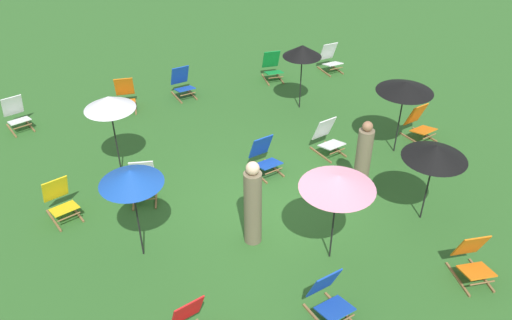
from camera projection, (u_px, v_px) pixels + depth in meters
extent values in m
plane|color=#2D6026|center=(280.00, 213.00, 10.05)|extent=(40.00, 40.00, 0.00)
cube|color=olive|center=(119.00, 109.00, 13.50)|extent=(0.18, 0.75, 0.04)
cube|color=olive|center=(136.00, 107.00, 13.57)|extent=(0.18, 0.75, 0.04)
cube|color=orange|center=(126.00, 102.00, 13.31)|extent=(0.55, 0.51, 0.13)
cube|color=orange|center=(124.00, 87.00, 13.40)|extent=(0.52, 0.33, 0.57)
cylinder|color=olive|center=(126.00, 108.00, 13.19)|extent=(0.44, 0.11, 0.03)
cube|color=olive|center=(340.00, 309.00, 8.10)|extent=(0.15, 0.76, 0.04)
cube|color=#1947B7|center=(335.00, 309.00, 7.79)|extent=(0.54, 0.50, 0.13)
cube|color=#1947B7|center=(324.00, 283.00, 7.84)|extent=(0.51, 0.32, 0.57)
cube|color=olive|center=(134.00, 198.00, 10.40)|extent=(0.23, 0.74, 0.04)
cube|color=olive|center=(156.00, 196.00, 10.45)|extent=(0.23, 0.74, 0.04)
cube|color=white|center=(144.00, 191.00, 10.20)|extent=(0.58, 0.54, 0.13)
cube|color=white|center=(142.00, 170.00, 10.29)|extent=(0.53, 0.36, 0.57)
cylinder|color=olive|center=(144.00, 200.00, 10.08)|extent=(0.43, 0.14, 0.03)
cube|color=olive|center=(265.00, 80.00, 14.96)|extent=(0.14, 0.76, 0.04)
cube|color=olive|center=(280.00, 78.00, 15.06)|extent=(0.14, 0.76, 0.04)
cube|color=#148C38|center=(274.00, 72.00, 14.79)|extent=(0.54, 0.49, 0.13)
cube|color=#148C38|center=(271.00, 59.00, 14.87)|extent=(0.51, 0.31, 0.57)
cylinder|color=olive|center=(276.00, 77.00, 14.67)|extent=(0.44, 0.09, 0.03)
cube|color=olive|center=(11.00, 131.00, 12.59)|extent=(0.23, 0.74, 0.04)
cube|color=olive|center=(30.00, 125.00, 12.81)|extent=(0.23, 0.74, 0.04)
cube|color=white|center=(19.00, 121.00, 12.49)|extent=(0.58, 0.54, 0.13)
cube|color=white|center=(12.00, 106.00, 12.53)|extent=(0.53, 0.36, 0.57)
cylinder|color=olive|center=(23.00, 126.00, 12.40)|extent=(0.43, 0.14, 0.03)
cube|color=olive|center=(54.00, 221.00, 9.84)|extent=(0.23, 0.74, 0.04)
cube|color=olive|center=(76.00, 211.00, 10.06)|extent=(0.23, 0.74, 0.04)
cube|color=yellow|center=(64.00, 209.00, 9.74)|extent=(0.58, 0.54, 0.13)
cube|color=yellow|center=(55.00, 189.00, 9.78)|extent=(0.53, 0.36, 0.57)
cylinder|color=olive|center=(69.00, 217.00, 9.65)|extent=(0.43, 0.14, 0.03)
cube|color=olive|center=(412.00, 140.00, 12.24)|extent=(0.17, 0.75, 0.04)
cube|color=olive|center=(425.00, 135.00, 12.44)|extent=(0.17, 0.75, 0.04)
cube|color=orange|center=(423.00, 130.00, 12.13)|extent=(0.55, 0.51, 0.13)
cube|color=orange|center=(416.00, 114.00, 12.18)|extent=(0.52, 0.33, 0.57)
cylinder|color=olive|center=(429.00, 136.00, 12.03)|extent=(0.44, 0.10, 0.03)
cube|color=olive|center=(257.00, 174.00, 11.09)|extent=(0.17, 0.75, 0.04)
cube|color=olive|center=(274.00, 168.00, 11.28)|extent=(0.17, 0.75, 0.04)
cube|color=#1947B7|center=(268.00, 164.00, 10.97)|extent=(0.55, 0.51, 0.13)
cube|color=#1947B7|center=(261.00, 146.00, 11.02)|extent=(0.52, 0.33, 0.57)
cylinder|color=olive|center=(274.00, 171.00, 10.87)|extent=(0.44, 0.10, 0.03)
cube|color=olive|center=(324.00, 72.00, 15.42)|extent=(0.07, 0.76, 0.04)
cube|color=olive|center=(336.00, 69.00, 15.58)|extent=(0.07, 0.76, 0.04)
cube|color=white|center=(333.00, 64.00, 15.28)|extent=(0.50, 0.45, 0.13)
cube|color=white|center=(328.00, 51.00, 15.35)|extent=(0.49, 0.27, 0.57)
cylinder|color=olive|center=(336.00, 69.00, 15.17)|extent=(0.44, 0.05, 0.03)
cube|color=olive|center=(321.00, 155.00, 11.71)|extent=(0.18, 0.75, 0.04)
cube|color=olive|center=(335.00, 149.00, 11.91)|extent=(0.18, 0.75, 0.04)
cube|color=white|center=(332.00, 145.00, 11.60)|extent=(0.55, 0.51, 0.13)
cube|color=white|center=(324.00, 128.00, 11.65)|extent=(0.52, 0.33, 0.57)
cylinder|color=olive|center=(337.00, 151.00, 11.50)|extent=(0.44, 0.11, 0.03)
cube|color=red|center=(187.00, 311.00, 7.40)|extent=(0.52, 0.35, 0.57)
cube|color=olive|center=(177.00, 97.00, 14.04)|extent=(0.12, 0.76, 0.04)
cube|color=olive|center=(192.00, 94.00, 14.22)|extent=(0.12, 0.76, 0.04)
cube|color=#1947B7|center=(185.00, 89.00, 13.92)|extent=(0.52, 0.48, 0.13)
cube|color=#1947B7|center=(180.00, 75.00, 13.98)|extent=(0.50, 0.30, 0.57)
cylinder|color=olive|center=(188.00, 94.00, 13.81)|extent=(0.44, 0.07, 0.03)
cube|color=olive|center=(458.00, 279.00, 8.61)|extent=(0.19, 0.75, 0.04)
cube|color=olive|center=(481.00, 275.00, 8.69)|extent=(0.19, 0.75, 0.04)
cube|color=orange|center=(476.00, 271.00, 8.43)|extent=(0.56, 0.52, 0.13)
cube|color=orange|center=(471.00, 246.00, 8.51)|extent=(0.52, 0.34, 0.57)
cylinder|color=olive|center=(482.00, 283.00, 8.30)|extent=(0.44, 0.11, 0.03)
cylinder|color=black|center=(334.00, 219.00, 8.59)|extent=(0.03, 0.03, 1.74)
cone|color=pink|center=(338.00, 182.00, 8.16)|extent=(1.25, 1.25, 0.25)
cylinder|color=black|center=(115.00, 137.00, 10.68)|extent=(0.03, 0.03, 1.81)
cone|color=white|center=(109.00, 103.00, 10.23)|extent=(1.03, 1.03, 0.27)
cylinder|color=black|center=(301.00, 78.00, 13.14)|extent=(0.03, 0.03, 1.70)
cone|color=black|center=(302.00, 51.00, 12.72)|extent=(0.98, 0.98, 0.30)
cylinder|color=black|center=(400.00, 118.00, 11.39)|extent=(0.03, 0.03, 1.73)
cone|color=black|center=(405.00, 87.00, 10.95)|extent=(1.23, 1.23, 0.23)
cylinder|color=black|center=(428.00, 184.00, 9.49)|extent=(0.03, 0.03, 1.63)
cone|color=black|center=(436.00, 152.00, 9.09)|extent=(1.17, 1.17, 0.27)
cylinder|color=black|center=(137.00, 215.00, 8.63)|extent=(0.03, 0.03, 1.80)
cone|color=#194CB2|center=(131.00, 177.00, 8.18)|extent=(1.05, 1.05, 0.26)
cylinder|color=#72664C|center=(253.00, 208.00, 9.01)|extent=(0.38, 0.38, 1.50)
sphere|color=beige|center=(253.00, 168.00, 8.53)|extent=(0.23, 0.23, 0.23)
cylinder|color=#72664C|center=(363.00, 162.00, 10.22)|extent=(0.42, 0.42, 1.46)
sphere|color=#936647|center=(368.00, 126.00, 9.75)|extent=(0.20, 0.20, 0.20)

